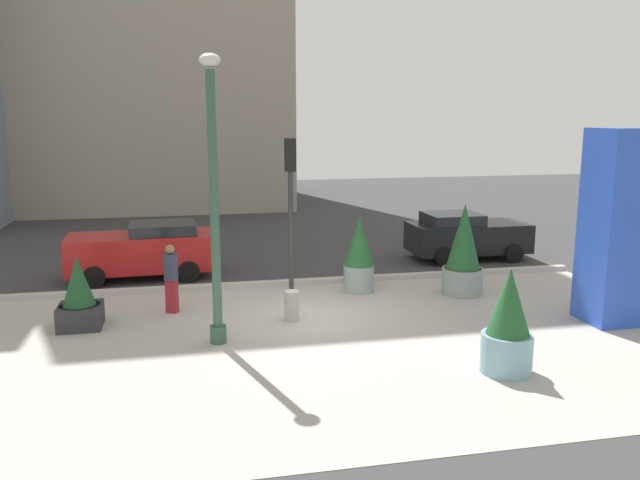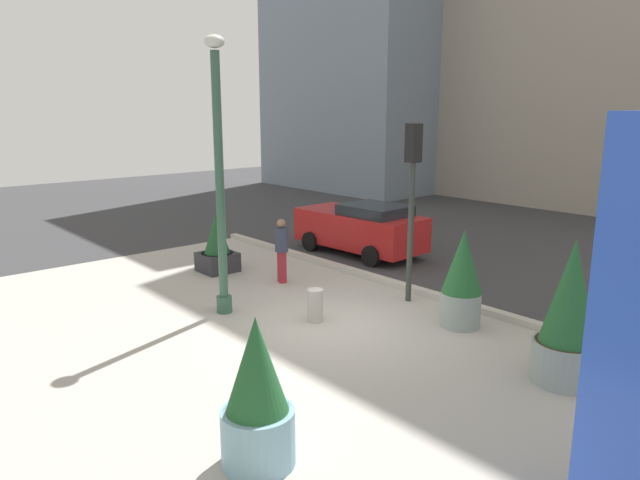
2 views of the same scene
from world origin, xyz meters
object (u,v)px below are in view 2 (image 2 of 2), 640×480
Objects in this scene: potted_plant_curbside at (462,279)px; pedestrian_crossing at (282,247)px; potted_plant_near_left at (257,399)px; car_far_lane at (361,228)px; lamp_post at (220,184)px; traffic_light_corner at (412,184)px; potted_plant_mid_plaza at (569,319)px; potted_plant_near_right at (217,247)px; concrete_bollard at (315,305)px.

pedestrian_crossing is at bearing -169.73° from potted_plant_curbside.
car_far_lane is (-7.30, 9.24, -0.08)m from potted_plant_near_left.
lamp_post reaches higher than traffic_light_corner.
potted_plant_mid_plaza is at bearing -16.87° from potted_plant_curbside.
potted_plant_near_right is 5.01m from concrete_bollard.
car_far_lane is at bearing 125.85° from concrete_bollard.
lamp_post is 3.50× the size of pedestrian_crossing.
potted_plant_near_right is 10.10m from potted_plant_mid_plaza.
lamp_post is 2.86× the size of potted_plant_curbside.
traffic_light_corner reaches higher than potted_plant_mid_plaza.
lamp_post reaches higher than pedestrian_crossing.
potted_plant_curbside is at bearing 13.05° from potted_plant_near_right.
potted_plant_mid_plaza is (6.93, 2.57, -1.85)m from lamp_post.
traffic_light_corner is (2.29, 3.89, -0.10)m from lamp_post.
lamp_post reaches higher than potted_plant_mid_plaza.
potted_plant_curbside is 2.66m from traffic_light_corner.
traffic_light_corner is 2.44× the size of pedestrian_crossing.
pedestrian_crossing is at bearing -156.93° from traffic_light_corner.
traffic_light_corner is (-1.87, 0.47, 1.84)m from potted_plant_curbside.
car_far_lane is (-8.82, 3.82, -0.29)m from potted_plant_mid_plaza.
potted_plant_curbside is at bearing 163.13° from potted_plant_mid_plaza.
pedestrian_crossing is (-6.43, 5.32, 0.04)m from potted_plant_near_left.
pedestrian_crossing is (0.87, -3.92, 0.12)m from car_far_lane.
potted_plant_curbside is (7.28, 1.69, 0.33)m from potted_plant_near_right.
potted_plant_near_right is at bearing 174.13° from concrete_bollard.
concrete_bollard is 3.71m from traffic_light_corner.
potted_plant_curbside is 2.90m from potted_plant_mid_plaza.
potted_plant_curbside is 3.26m from concrete_bollard.
concrete_bollard is 6.41m from car_far_lane.
lamp_post is 6.45m from potted_plant_near_left.
traffic_light_corner is 5.29m from car_far_lane.
lamp_post is 2.42× the size of potted_plant_mid_plaza.
potted_plant_curbside reaches higher than car_far_lane.
car_far_lane is at bearing 153.78° from potted_plant_curbside.
potted_plant_near_right is at bearing 151.07° from lamp_post.
potted_plant_near_left reaches higher than concrete_bollard.
lamp_post is 7.01m from car_far_lane.
lamp_post is at bearing -28.93° from potted_plant_near_right.
pedestrian_crossing is (2.11, 0.75, 0.25)m from potted_plant_near_right.
lamp_post is 7.62m from potted_plant_mid_plaza.
potted_plant_near_left is 7.67m from traffic_light_corner.
potted_plant_curbside is 1.22× the size of pedestrian_crossing.
potted_plant_mid_plaza is 5.14m from traffic_light_corner.
potted_plant_near_right is 4.83m from car_far_lane.
potted_plant_mid_plaza is (1.52, 5.42, 0.21)m from potted_plant_near_left.
traffic_light_corner reaches higher than concrete_bollard.
pedestrian_crossing is (-5.17, -0.94, -0.09)m from potted_plant_curbside.
lamp_post is 5.72m from potted_plant_curbside.
traffic_light_corner is at bearing 165.84° from potted_plant_curbside.
potted_plant_near_left is (8.53, -4.57, 0.21)m from potted_plant_near_right.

